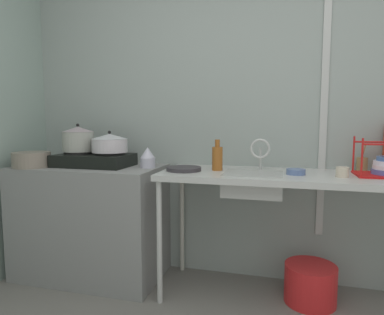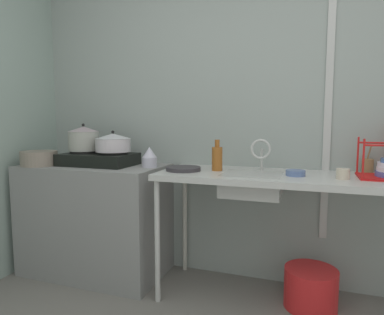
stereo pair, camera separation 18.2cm
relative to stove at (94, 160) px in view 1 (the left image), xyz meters
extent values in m
cube|color=#929E98|center=(1.19, 0.35, 0.35)|extent=(4.50, 0.10, 2.54)
cube|color=#B9BCB8|center=(1.67, 0.29, 0.48)|extent=(0.05, 0.01, 2.03)
cube|color=gray|center=(-0.04, 0.00, -0.49)|extent=(1.11, 0.60, 0.87)
cube|color=#B9BCB8|center=(1.40, 0.00, -0.07)|extent=(1.64, 0.60, 0.04)
cylinder|color=#BCBEBA|center=(0.62, -0.26, -0.51)|extent=(0.04, 0.04, 0.83)
cylinder|color=beige|center=(0.62, 0.26, -0.51)|extent=(0.04, 0.04, 0.83)
cube|color=black|center=(0.00, 0.00, 0.00)|extent=(0.56, 0.36, 0.09)
cylinder|color=black|center=(-0.13, 0.00, 0.05)|extent=(0.22, 0.22, 0.02)
cylinder|color=black|center=(0.13, 0.00, 0.05)|extent=(0.22, 0.22, 0.02)
cylinder|color=#9EA196|center=(-0.13, 0.00, 0.14)|extent=(0.24, 0.24, 0.15)
cone|color=#A8979F|center=(-0.13, 0.00, 0.23)|extent=(0.24, 0.24, 0.04)
sphere|color=black|center=(-0.13, 0.00, 0.26)|extent=(0.02, 0.02, 0.02)
cylinder|color=silver|center=(0.13, 0.00, 0.11)|extent=(0.27, 0.27, 0.10)
cone|color=silver|center=(0.13, 0.00, 0.18)|extent=(0.27, 0.27, 0.04)
sphere|color=black|center=(0.13, 0.00, 0.21)|extent=(0.02, 0.02, 0.02)
cylinder|color=gray|center=(-0.43, -0.17, 0.01)|extent=(0.27, 0.27, 0.11)
cylinder|color=silver|center=(0.43, 0.02, -0.01)|extent=(0.11, 0.11, 0.07)
cone|color=silver|center=(0.43, 0.02, 0.06)|extent=(0.11, 0.11, 0.08)
cube|color=#B9BCB8|center=(1.21, -0.04, -0.12)|extent=(0.38, 0.33, 0.14)
cylinder|color=#B9BCB8|center=(1.24, 0.15, 0.03)|extent=(0.02, 0.02, 0.15)
torus|color=#B9BCB8|center=(1.24, 0.09, 0.10)|extent=(0.14, 0.02, 0.14)
cylinder|color=#322F33|center=(0.73, -0.06, -0.04)|extent=(0.24, 0.24, 0.03)
cylinder|color=red|center=(1.85, -0.08, 0.07)|extent=(0.01, 0.01, 0.24)
cylinder|color=red|center=(1.85, 0.17, 0.07)|extent=(0.01, 0.01, 0.24)
cylinder|color=red|center=(2.03, 0.17, 0.16)|extent=(0.36, 0.01, 0.01)
cylinder|color=beige|center=(1.75, -0.06, -0.02)|extent=(0.08, 0.08, 0.06)
cylinder|color=#576FA4|center=(1.48, -0.03, -0.03)|extent=(0.12, 0.12, 0.04)
cylinder|color=#985620|center=(0.95, 0.02, 0.03)|extent=(0.07, 0.07, 0.16)
cylinder|color=#985620|center=(0.95, 0.02, 0.14)|extent=(0.03, 0.03, 0.05)
cylinder|color=#92794D|center=(1.93, 0.24, 0.00)|extent=(0.07, 0.07, 0.10)
cylinder|color=olive|center=(1.93, 0.24, 0.06)|extent=(0.05, 0.01, 0.17)
cylinder|color=red|center=(1.60, 0.00, -0.79)|extent=(0.34, 0.34, 0.26)
camera|label=1|loc=(1.39, -2.29, 0.29)|focal=31.63mm
camera|label=2|loc=(1.56, -2.24, 0.29)|focal=31.63mm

